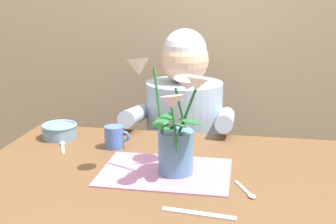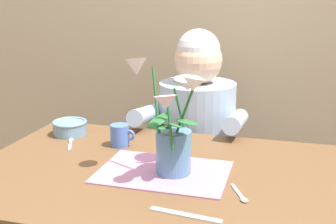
{
  "view_description": "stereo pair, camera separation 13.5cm",
  "coord_description": "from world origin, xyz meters",
  "views": [
    {
      "loc": [
        0.24,
        -1.24,
        1.28
      ],
      "look_at": [
        0.01,
        0.05,
        0.92
      ],
      "focal_mm": 46.17,
      "sensor_mm": 36.0,
      "label": 1
    },
    {
      "loc": [
        0.37,
        -1.21,
        1.28
      ],
      "look_at": [
        0.01,
        0.05,
        0.92
      ],
      "focal_mm": 46.17,
      "sensor_mm": 36.0,
      "label": 2
    }
  ],
  "objects": [
    {
      "name": "dining_table",
      "position": [
        0.0,
        0.0,
        0.64
      ],
      "size": [
        1.2,
        0.8,
        0.74
      ],
      "color": "brown",
      "rests_on": "ground_plane"
    },
    {
      "name": "spoon_1",
      "position": [
        -0.39,
        0.16,
        0.74
      ],
      "size": [
        0.06,
        0.11,
        0.01
      ],
      "color": "silver",
      "rests_on": "dining_table"
    },
    {
      "name": "dinner_knife",
      "position": [
        0.15,
        -0.26,
        0.74
      ],
      "size": [
        0.19,
        0.04,
        0.0
      ],
      "primitive_type": "cube",
      "rotation": [
        0.0,
        0.0,
        -0.11
      ],
      "color": "silver",
      "rests_on": "dining_table"
    },
    {
      "name": "spoon_0",
      "position": [
        0.27,
        -0.11,
        0.74
      ],
      "size": [
        0.07,
        0.11,
        0.01
      ],
      "color": "silver",
      "rests_on": "dining_table"
    },
    {
      "name": "coffee_cup",
      "position": [
        -0.2,
        0.18,
        0.78
      ],
      "size": [
        0.09,
        0.07,
        0.08
      ],
      "color": "#476BB7",
      "rests_on": "dining_table"
    },
    {
      "name": "seated_person",
      "position": [
        -0.01,
        0.62,
        0.56
      ],
      "size": [
        0.45,
        0.47,
        1.14
      ],
      "rotation": [
        0.0,
        0.0,
        0.01
      ],
      "color": "#4C4C56",
      "rests_on": "ground_plane"
    },
    {
      "name": "flower_vase",
      "position": [
        0.05,
        -0.01,
        0.88
      ],
      "size": [
        0.27,
        0.3,
        0.36
      ],
      "color": "teal",
      "rests_on": "dining_table"
    },
    {
      "name": "striped_placemat",
      "position": [
        0.02,
        -0.01,
        0.74
      ],
      "size": [
        0.4,
        0.28,
        0.0
      ],
      "primitive_type": "cube",
      "color": "#B275A3",
      "rests_on": "dining_table"
    },
    {
      "name": "ceramic_bowl",
      "position": [
        -0.45,
        0.25,
        0.77
      ],
      "size": [
        0.14,
        0.14,
        0.06
      ],
      "color": "#6689A8",
      "rests_on": "dining_table"
    }
  ]
}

